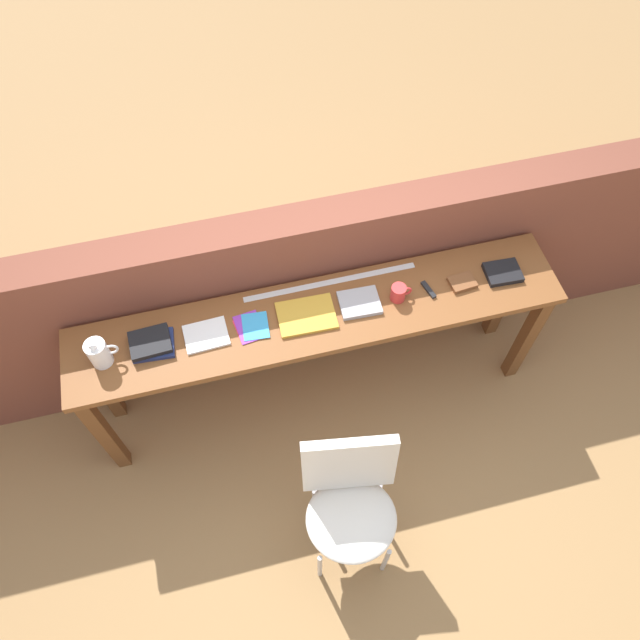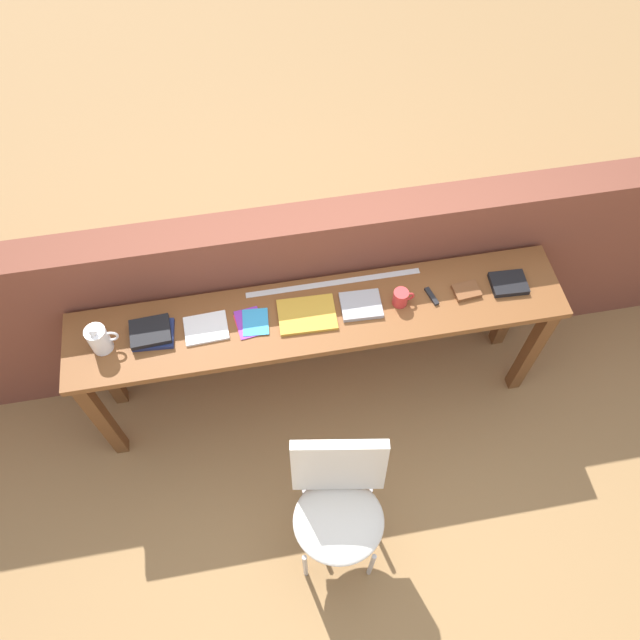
{
  "view_description": "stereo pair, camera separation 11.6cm",
  "coord_description": "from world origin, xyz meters",
  "px_view_note": "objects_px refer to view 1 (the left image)",
  "views": [
    {
      "loc": [
        -0.39,
        -1.31,
        3.49
      ],
      "look_at": [
        0.0,
        0.25,
        0.9
      ],
      "focal_mm": 35.0,
      "sensor_mm": 36.0,
      "label": 1
    },
    {
      "loc": [
        -0.28,
        -1.34,
        3.49
      ],
      "look_at": [
        0.0,
        0.25,
        0.9
      ],
      "focal_mm": 35.0,
      "sensor_mm": 36.0,
      "label": 2
    }
  ],
  "objects_px": {
    "pitcher_white": "(99,353)",
    "magazine_cycling": "(206,335)",
    "chair_white_moulded": "(350,500)",
    "pamphlet_pile_colourful": "(251,327)",
    "book_open_centre": "(306,315)",
    "mug": "(399,293)",
    "book_stack_leftmost": "(151,344)",
    "leather_journal_brown": "(462,282)",
    "book_repair_rightmost": "(503,272)",
    "multitool_folded": "(429,290)"
  },
  "relations": [
    {
      "from": "chair_white_moulded",
      "to": "book_stack_leftmost",
      "type": "distance_m",
      "value": 1.21
    },
    {
      "from": "leather_journal_brown",
      "to": "mug",
      "type": "bearing_deg",
      "value": 175.35
    },
    {
      "from": "magazine_cycling",
      "to": "book_stack_leftmost",
      "type": "bearing_deg",
      "value": 176.03
    },
    {
      "from": "book_open_centre",
      "to": "leather_journal_brown",
      "type": "bearing_deg",
      "value": 1.78
    },
    {
      "from": "pamphlet_pile_colourful",
      "to": "book_open_centre",
      "type": "distance_m",
      "value": 0.28
    },
    {
      "from": "book_repair_rightmost",
      "to": "multitool_folded",
      "type": "bearing_deg",
      "value": -176.46
    },
    {
      "from": "pitcher_white",
      "to": "mug",
      "type": "height_order",
      "value": "pitcher_white"
    },
    {
      "from": "book_stack_leftmost",
      "to": "mug",
      "type": "height_order",
      "value": "mug"
    },
    {
      "from": "book_repair_rightmost",
      "to": "book_open_centre",
      "type": "bearing_deg",
      "value": -176.9
    },
    {
      "from": "chair_white_moulded",
      "to": "multitool_folded",
      "type": "xyz_separation_m",
      "value": [
        0.63,
        0.84,
        0.36
      ]
    },
    {
      "from": "book_open_centre",
      "to": "book_stack_leftmost",
      "type": "bearing_deg",
      "value": -179.44
    },
    {
      "from": "magazine_cycling",
      "to": "multitool_folded",
      "type": "xyz_separation_m",
      "value": [
        1.14,
        -0.01,
        0.0
      ]
    },
    {
      "from": "book_stack_leftmost",
      "to": "book_open_centre",
      "type": "bearing_deg",
      "value": -1.3
    },
    {
      "from": "mug",
      "to": "book_stack_leftmost",
      "type": "bearing_deg",
      "value": 178.98
    },
    {
      "from": "magazine_cycling",
      "to": "pamphlet_pile_colourful",
      "type": "xyz_separation_m",
      "value": [
        0.22,
        -0.01,
        -0.0
      ]
    },
    {
      "from": "book_stack_leftmost",
      "to": "book_repair_rightmost",
      "type": "height_order",
      "value": "book_stack_leftmost"
    },
    {
      "from": "book_open_centre",
      "to": "leather_journal_brown",
      "type": "distance_m",
      "value": 0.82
    },
    {
      "from": "pitcher_white",
      "to": "magazine_cycling",
      "type": "relative_size",
      "value": 0.88
    },
    {
      "from": "pitcher_white",
      "to": "leather_journal_brown",
      "type": "xyz_separation_m",
      "value": [
        1.81,
        0.01,
        -0.07
      ]
    },
    {
      "from": "chair_white_moulded",
      "to": "book_repair_rightmost",
      "type": "height_order",
      "value": "book_repair_rightmost"
    },
    {
      "from": "multitool_folded",
      "to": "mug",
      "type": "bearing_deg",
      "value": -178.47
    },
    {
      "from": "magazine_cycling",
      "to": "pamphlet_pile_colourful",
      "type": "bearing_deg",
      "value": -4.06
    },
    {
      "from": "book_open_centre",
      "to": "magazine_cycling",
      "type": "bearing_deg",
      "value": -179.27
    },
    {
      "from": "book_open_centre",
      "to": "mug",
      "type": "bearing_deg",
      "value": 1.28
    },
    {
      "from": "pamphlet_pile_colourful",
      "to": "book_open_centre",
      "type": "bearing_deg",
      "value": -0.68
    },
    {
      "from": "pitcher_white",
      "to": "magazine_cycling",
      "type": "xyz_separation_m",
      "value": [
        0.49,
        0.02,
        -0.07
      ]
    },
    {
      "from": "chair_white_moulded",
      "to": "magazine_cycling",
      "type": "bearing_deg",
      "value": 120.85
    },
    {
      "from": "mug",
      "to": "leather_journal_brown",
      "type": "height_order",
      "value": "mug"
    },
    {
      "from": "chair_white_moulded",
      "to": "book_open_centre",
      "type": "height_order",
      "value": "book_open_centre"
    },
    {
      "from": "pamphlet_pile_colourful",
      "to": "mug",
      "type": "bearing_deg",
      "value": -0.62
    },
    {
      "from": "magazine_cycling",
      "to": "leather_journal_brown",
      "type": "height_order",
      "value": "leather_journal_brown"
    },
    {
      "from": "book_open_centre",
      "to": "multitool_folded",
      "type": "height_order",
      "value": "book_open_centre"
    },
    {
      "from": "book_open_centre",
      "to": "book_repair_rightmost",
      "type": "bearing_deg",
      "value": 2.11
    },
    {
      "from": "leather_journal_brown",
      "to": "book_repair_rightmost",
      "type": "xyz_separation_m",
      "value": [
        0.22,
        0.01,
        0.0
      ]
    },
    {
      "from": "pitcher_white",
      "to": "book_stack_leftmost",
      "type": "distance_m",
      "value": 0.24
    },
    {
      "from": "book_stack_leftmost",
      "to": "book_open_centre",
      "type": "relative_size",
      "value": 0.75
    },
    {
      "from": "chair_white_moulded",
      "to": "pitcher_white",
      "type": "distance_m",
      "value": 1.37
    },
    {
      "from": "book_stack_leftmost",
      "to": "book_repair_rightmost",
      "type": "bearing_deg",
      "value": -0.41
    },
    {
      "from": "book_stack_leftmost",
      "to": "book_repair_rightmost",
      "type": "distance_m",
      "value": 1.8
    },
    {
      "from": "leather_journal_brown",
      "to": "book_repair_rightmost",
      "type": "bearing_deg",
      "value": -3.78
    },
    {
      "from": "book_stack_leftmost",
      "to": "leather_journal_brown",
      "type": "relative_size",
      "value": 1.65
    },
    {
      "from": "chair_white_moulded",
      "to": "book_open_centre",
      "type": "relative_size",
      "value": 3.14
    },
    {
      "from": "pamphlet_pile_colourful",
      "to": "mug",
      "type": "xyz_separation_m",
      "value": [
        0.75,
        -0.01,
        0.04
      ]
    },
    {
      "from": "pitcher_white",
      "to": "book_open_centre",
      "type": "xyz_separation_m",
      "value": [
        0.99,
        0.01,
        -0.07
      ]
    },
    {
      "from": "magazine_cycling",
      "to": "multitool_folded",
      "type": "bearing_deg",
      "value": -2.87
    },
    {
      "from": "chair_white_moulded",
      "to": "book_repair_rightmost",
      "type": "distance_m",
      "value": 1.38
    },
    {
      "from": "pitcher_white",
      "to": "book_open_centre",
      "type": "bearing_deg",
      "value": 0.44
    },
    {
      "from": "chair_white_moulded",
      "to": "leather_journal_brown",
      "type": "relative_size",
      "value": 6.86
    },
    {
      "from": "chair_white_moulded",
      "to": "mug",
      "type": "bearing_deg",
      "value": 60.73
    },
    {
      "from": "pitcher_white",
      "to": "pamphlet_pile_colourful",
      "type": "distance_m",
      "value": 0.72
    }
  ]
}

